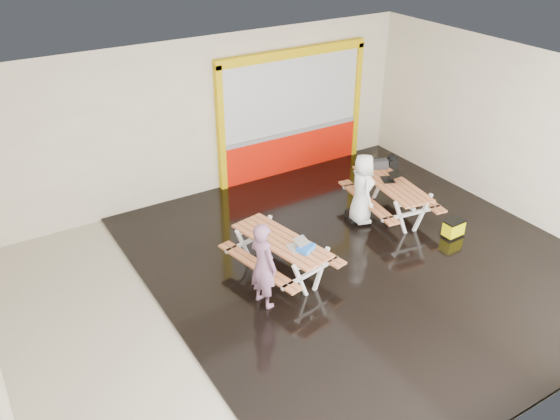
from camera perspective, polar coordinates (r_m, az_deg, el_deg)
room at (r=9.44m, az=2.87°, el=1.69°), size 10.02×8.02×3.52m
deck at (r=10.98m, az=8.07°, el=-4.72°), size 7.50×7.98×0.05m
kiosk at (r=13.68m, az=1.21°, el=9.33°), size 3.88×0.16×3.00m
picnic_table_left at (r=10.12m, az=0.12°, el=-3.80°), size 1.65×2.15×0.77m
picnic_table_right at (r=12.18m, az=10.90°, el=1.90°), size 1.63×2.19×0.81m
person_left at (r=9.32m, az=-1.68°, el=-5.44°), size 0.46×0.61×1.53m
person_right at (r=11.67m, az=8.13°, el=2.10°), size 0.67×0.83×1.46m
laptop_left at (r=9.78m, az=1.70°, el=-3.51°), size 0.36×0.34×0.14m
laptop_right at (r=12.17m, az=10.84°, el=3.16°), size 0.48×0.46×0.16m
blue_pouch at (r=9.72m, az=2.57°, el=-3.77°), size 0.36×0.32×0.09m
toolbox at (r=12.64m, az=9.58°, el=4.53°), size 0.48×0.36×0.25m
backpack at (r=13.01m, az=10.89°, el=4.32°), size 0.30×0.21×0.49m
dark_case at (r=12.15m, az=7.70°, el=-0.48°), size 0.51×0.42×0.17m
fluke_bag at (r=11.90m, az=16.75°, el=-1.77°), size 0.42×0.28×0.36m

